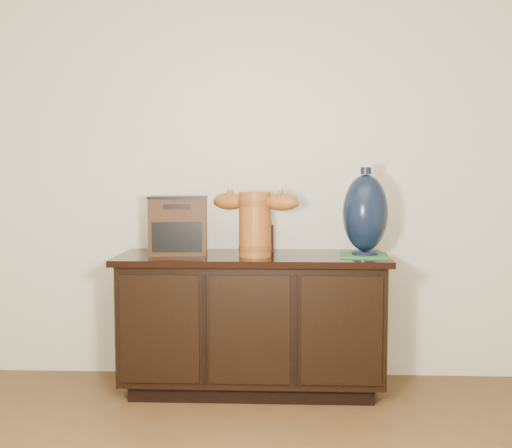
{
  "coord_description": "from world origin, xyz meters",
  "views": [
    {
      "loc": [
        0.15,
        -1.02,
        1.17
      ],
      "look_at": [
        0.02,
        2.18,
        0.93
      ],
      "focal_mm": 42.0,
      "sensor_mm": 36.0,
      "label": 1
    }
  ],
  "objects_px": {
    "terracotta_vessel": "(255,220)",
    "lamp_base": "(365,213)",
    "tv_radio": "(179,225)",
    "sideboard": "(252,321)",
    "spray_can": "(268,236)"
  },
  "relations": [
    {
      "from": "tv_radio",
      "to": "lamp_base",
      "type": "bearing_deg",
      "value": -8.79
    },
    {
      "from": "terracotta_vessel",
      "to": "tv_radio",
      "type": "height_order",
      "value": "terracotta_vessel"
    },
    {
      "from": "terracotta_vessel",
      "to": "lamp_base",
      "type": "relative_size",
      "value": 1.03
    },
    {
      "from": "terracotta_vessel",
      "to": "spray_can",
      "type": "bearing_deg",
      "value": 88.84
    },
    {
      "from": "sideboard",
      "to": "lamp_base",
      "type": "height_order",
      "value": "lamp_base"
    },
    {
      "from": "lamp_base",
      "to": "spray_can",
      "type": "relative_size",
      "value": 2.53
    },
    {
      "from": "terracotta_vessel",
      "to": "lamp_base",
      "type": "distance_m",
      "value": 0.59
    },
    {
      "from": "spray_can",
      "to": "tv_radio",
      "type": "bearing_deg",
      "value": -170.16
    },
    {
      "from": "sideboard",
      "to": "spray_can",
      "type": "height_order",
      "value": "spray_can"
    },
    {
      "from": "lamp_base",
      "to": "spray_can",
      "type": "xyz_separation_m",
      "value": [
        -0.52,
        0.15,
        -0.14
      ]
    },
    {
      "from": "tv_radio",
      "to": "terracotta_vessel",
      "type": "bearing_deg",
      "value": -18.22
    },
    {
      "from": "lamp_base",
      "to": "spray_can",
      "type": "height_order",
      "value": "lamp_base"
    },
    {
      "from": "terracotta_vessel",
      "to": "tv_radio",
      "type": "xyz_separation_m",
      "value": [
        -0.43,
        0.1,
        -0.04
      ]
    },
    {
      "from": "sideboard",
      "to": "terracotta_vessel",
      "type": "distance_m",
      "value": 0.57
    },
    {
      "from": "tv_radio",
      "to": "spray_can",
      "type": "distance_m",
      "value": 0.51
    }
  ]
}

